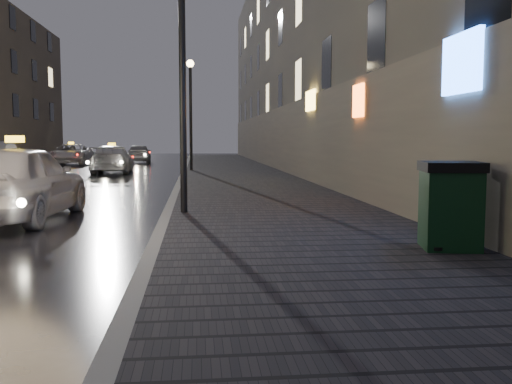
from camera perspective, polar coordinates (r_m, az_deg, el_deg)
The scene contains 10 objects.
sidewalk at distance 26.94m, azimuth -2.14°, elevation 1.95°, with size 4.60×58.00×0.15m, color black.
curb at distance 26.88m, azimuth -7.25°, elevation 1.90°, with size 0.20×58.00×0.15m, color slate.
building_near at distance 31.60m, azimuth 3.30°, elevation 14.13°, with size 1.80×50.00×13.00m, color #605B54.
lamp_near at distance 11.97m, azimuth -7.40°, elevation 14.05°, with size 0.36×0.36×5.28m.
lamp_far at distance 27.89m, azimuth -6.56°, elevation 9.05°, with size 0.36×0.36×5.28m.
trash_bin at distance 8.31m, azimuth 18.85°, elevation -1.20°, with size 0.93×0.93×1.20m.
taxi_near at distance 12.58m, azimuth -22.83°, elevation 0.95°, with size 1.88×4.67×1.59m, color silver.
taxi_mid at distance 28.90m, azimuth -14.19°, elevation 3.19°, with size 1.87×4.59×1.33m, color silver.
taxi_far at distance 39.41m, azimuth -17.98°, elevation 3.63°, with size 2.21×4.80×1.33m, color silver.
car_far at distance 40.22m, azimuth -11.61°, elevation 3.78°, with size 1.54×3.82×1.30m, color gray.
Camera 1 is at (2.13, -5.83, 1.67)m, focal length 40.00 mm.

